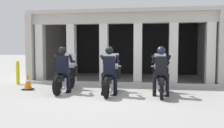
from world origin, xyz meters
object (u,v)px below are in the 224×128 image
at_px(motorcycle_right, 160,79).
at_px(motorcycle_left, 66,77).
at_px(bollard_kerbside, 18,73).
at_px(traffic_cone_flank, 28,82).
at_px(police_officer_left, 63,65).
at_px(police_officer_center, 109,66).
at_px(motorcycle_center, 111,79).
at_px(police_officer_right, 161,67).

bearing_deg(motorcycle_right, motorcycle_left, 172.20).
height_order(motorcycle_right, bollard_kerbside, motorcycle_right).
height_order(motorcycle_left, traffic_cone_flank, motorcycle_left).
distance_m(police_officer_left, traffic_cone_flank, 1.65).
bearing_deg(police_officer_left, police_officer_center, -11.67).
relative_size(motorcycle_center, police_officer_center, 1.29).
xyz_separation_m(motorcycle_center, traffic_cone_flank, (-3.13, 0.23, -0.21)).
bearing_deg(police_officer_right, motorcycle_center, 167.59).
xyz_separation_m(police_officer_left, bollard_kerbside, (-2.56, 1.50, -0.44)).
height_order(police_officer_right, traffic_cone_flank, police_officer_right).
bearing_deg(traffic_cone_flank, bollard_kerbside, 132.45).
distance_m(police_officer_center, traffic_cone_flank, 3.23).
xyz_separation_m(motorcycle_center, motorcycle_right, (1.65, 0.11, 0.00)).
relative_size(motorcycle_left, traffic_cone_flank, 3.46).
bearing_deg(police_officer_left, police_officer_right, -6.47).
bearing_deg(police_officer_left, motorcycle_left, 84.83).
height_order(motorcycle_center, bollard_kerbside, motorcycle_center).
xyz_separation_m(traffic_cone_flank, bollard_kerbside, (-1.08, 1.18, 0.21)).
height_order(motorcycle_right, police_officer_right, police_officer_right).
relative_size(motorcycle_center, traffic_cone_flank, 3.46).
distance_m(motorcycle_left, bollard_kerbside, 2.83).
xyz_separation_m(police_officer_center, bollard_kerbside, (-4.21, 1.70, -0.44)).
bearing_deg(bollard_kerbside, traffic_cone_flank, -47.55).
relative_size(police_officer_left, bollard_kerbside, 1.58).
bearing_deg(police_officer_right, traffic_cone_flank, 168.84).
xyz_separation_m(police_officer_center, police_officer_right, (1.65, 0.11, 0.00)).
distance_m(police_officer_left, police_officer_right, 3.30).
height_order(police_officer_left, motorcycle_center, police_officer_left).
relative_size(motorcycle_center, bollard_kerbside, 2.03).
height_order(motorcycle_center, traffic_cone_flank, motorcycle_center).
bearing_deg(motorcycle_left, police_officer_center, -21.12).
distance_m(police_officer_right, bollard_kerbside, 6.08).
xyz_separation_m(motorcycle_right, bollard_kerbside, (-5.86, 1.31, -0.00)).
relative_size(motorcycle_left, motorcycle_right, 1.00).
relative_size(police_officer_center, traffic_cone_flank, 2.69).
relative_size(police_officer_left, traffic_cone_flank, 2.69).
bearing_deg(motorcycle_center, police_officer_left, 171.36).
height_order(motorcycle_center, motorcycle_right, same).
bearing_deg(motorcycle_right, police_officer_center, -172.97).
xyz_separation_m(police_officer_right, bollard_kerbside, (-5.85, 1.59, -0.44)).
distance_m(motorcycle_right, bollard_kerbside, 6.00).
bearing_deg(police_officer_right, motorcycle_right, 83.50).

